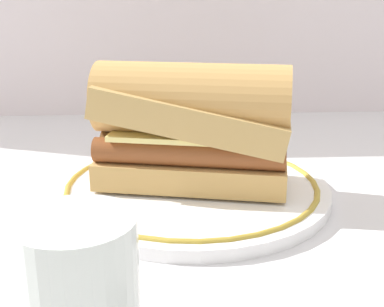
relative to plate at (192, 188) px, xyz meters
name	(u,v)px	position (x,y,z in m)	size (l,w,h in m)	color
ground_plane	(179,193)	(-0.01, 0.01, -0.01)	(1.50, 1.50, 0.00)	silver
plate	(192,188)	(0.00, 0.00, 0.00)	(0.28, 0.28, 0.01)	white
sausage_sandwich	(192,124)	(0.00, 0.00, 0.07)	(0.20, 0.12, 0.12)	tan
drinking_glass	(80,306)	(-0.07, -0.25, 0.03)	(0.07, 0.07, 0.09)	silver
butter_knife	(158,128)	(-0.04, 0.24, 0.00)	(0.15, 0.06, 0.01)	silver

